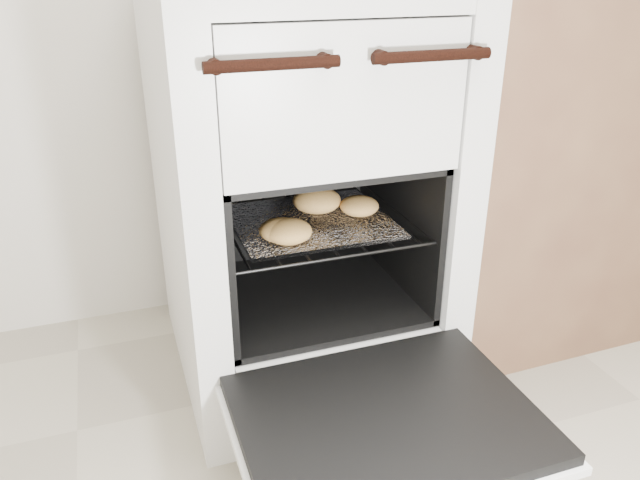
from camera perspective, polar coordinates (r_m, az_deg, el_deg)
The scene contains 6 objects.
stove at distance 1.53m, azimuth -1.92°, elevation 4.08°, with size 0.64×0.71×0.98m.
oven_door at distance 1.23m, azimuth 6.12°, elevation -16.15°, with size 0.57×0.45×0.04m.
oven_rack at distance 1.49m, azimuth -1.08°, elevation 1.79°, with size 0.46×0.45×0.01m.
foil_sheet at distance 1.46m, azimuth -0.82°, elevation 1.72°, with size 0.36×0.32×0.01m, color white.
baked_rolls at distance 1.43m, azimuth -0.80°, elevation 2.36°, with size 0.33×0.29×0.06m.
counter at distance 1.99m, azimuth 21.07°, elevation 7.33°, with size 0.96×0.64×0.96m, color brown.
Camera 1 is at (-0.51, -0.23, 1.01)m, focal length 35.00 mm.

